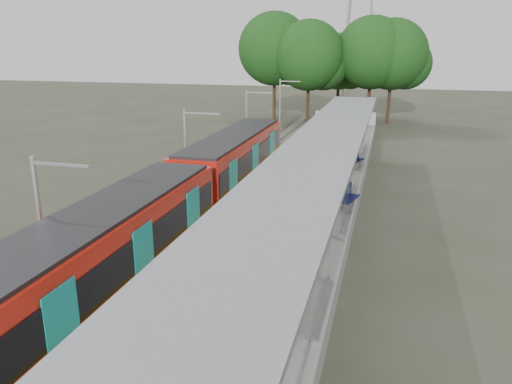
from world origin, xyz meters
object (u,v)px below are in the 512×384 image
at_px(train, 188,193).
at_px(bench_mid, 347,197).
at_px(bench_far, 355,159).
at_px(info_pillar_far, 347,150).
at_px(info_pillar_near, 239,295).
at_px(litter_bin, 308,198).

height_order(train, bench_mid, train).
distance_m(train, bench_far, 13.46).
relative_size(train, info_pillar_far, 15.06).
bearing_deg(bench_mid, info_pillar_near, -85.25).
xyz_separation_m(info_pillar_near, info_pillar_far, (1.16, 21.53, -0.02)).
bearing_deg(info_pillar_far, train, -96.54).
xyz_separation_m(info_pillar_near, litter_bin, (0.18, 11.09, -0.41)).
xyz_separation_m(train, litter_bin, (5.18, 2.80, -0.65)).
height_order(bench_mid, info_pillar_far, info_pillar_far).
bearing_deg(train, info_pillar_near, -58.90).
height_order(bench_mid, litter_bin, bench_mid).
bearing_deg(litter_bin, bench_far, 79.18).
bearing_deg(bench_far, info_pillar_near, -75.05).
bearing_deg(info_pillar_near, litter_bin, 76.60).
relative_size(bench_far, info_pillar_far, 0.85).
distance_m(bench_far, info_pillar_far, 1.83).
xyz_separation_m(bench_mid, info_pillar_far, (-0.94, 10.38, 0.18)).
relative_size(bench_mid, info_pillar_far, 0.97).
xyz_separation_m(train, info_pillar_near, (5.00, -8.29, -0.24)).
xyz_separation_m(info_pillar_far, litter_bin, (-0.98, -10.44, -0.39)).
relative_size(bench_far, litter_bin, 1.93).
bearing_deg(info_pillar_near, info_pillar_far, 74.44).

